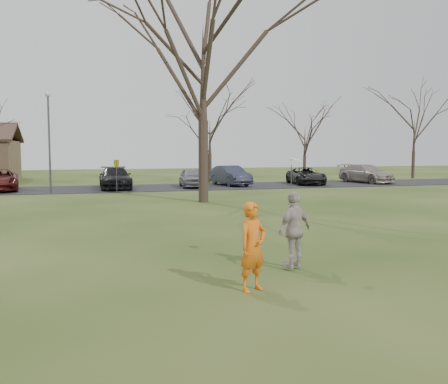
{
  "coord_description": "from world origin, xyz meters",
  "views": [
    {
      "loc": [
        -3.81,
        -9.46,
        2.73
      ],
      "look_at": [
        0.0,
        4.0,
        1.5
      ],
      "focal_mm": 38.98,
      "sensor_mm": 36.0,
      "label": 1
    }
  ],
  "objects_px": {
    "car_6": "(306,176)",
    "lamp_post": "(49,129)",
    "car_5": "(230,175)",
    "car_3": "(115,178)",
    "car_4": "(192,178)",
    "player_defender": "(253,247)",
    "catching_play": "(294,229)",
    "big_tree": "(203,65)",
    "car_7": "(366,174)"
  },
  "relations": [
    {
      "from": "player_defender",
      "to": "catching_play",
      "type": "distance_m",
      "value": 1.95
    },
    {
      "from": "big_tree",
      "to": "catching_play",
      "type": "bearing_deg",
      "value": -95.21
    },
    {
      "from": "car_5",
      "to": "big_tree",
      "type": "distance_m",
      "value": 13.01
    },
    {
      "from": "player_defender",
      "to": "big_tree",
      "type": "height_order",
      "value": "big_tree"
    },
    {
      "from": "catching_play",
      "to": "lamp_post",
      "type": "bearing_deg",
      "value": 106.94
    },
    {
      "from": "catching_play",
      "to": "lamp_post",
      "type": "distance_m",
      "value": 23.14
    },
    {
      "from": "car_7",
      "to": "lamp_post",
      "type": "xyz_separation_m",
      "value": [
        -24.07,
        -2.86,
        3.19
      ]
    },
    {
      "from": "car_5",
      "to": "car_6",
      "type": "relative_size",
      "value": 0.95
    },
    {
      "from": "player_defender",
      "to": "car_5",
      "type": "distance_m",
      "value": 27.23
    },
    {
      "from": "car_3",
      "to": "car_6",
      "type": "distance_m",
      "value": 14.47
    },
    {
      "from": "player_defender",
      "to": "big_tree",
      "type": "relative_size",
      "value": 0.12
    },
    {
      "from": "car_4",
      "to": "car_6",
      "type": "height_order",
      "value": "car_4"
    },
    {
      "from": "car_4",
      "to": "big_tree",
      "type": "relative_size",
      "value": 0.29
    },
    {
      "from": "player_defender",
      "to": "car_5",
      "type": "xyz_separation_m",
      "value": [
        7.34,
        26.22,
        -0.08
      ]
    },
    {
      "from": "car_5",
      "to": "lamp_post",
      "type": "height_order",
      "value": "lamp_post"
    },
    {
      "from": "car_6",
      "to": "car_7",
      "type": "height_order",
      "value": "car_7"
    },
    {
      "from": "player_defender",
      "to": "car_5",
      "type": "bearing_deg",
      "value": 49.49
    },
    {
      "from": "car_5",
      "to": "lamp_post",
      "type": "xyz_separation_m",
      "value": [
        -12.57,
        -2.97,
        3.19
      ]
    },
    {
      "from": "car_3",
      "to": "lamp_post",
      "type": "relative_size",
      "value": 0.82
    },
    {
      "from": "car_6",
      "to": "catching_play",
      "type": "bearing_deg",
      "value": -107.72
    },
    {
      "from": "player_defender",
      "to": "car_6",
      "type": "relative_size",
      "value": 0.37
    },
    {
      "from": "car_6",
      "to": "lamp_post",
      "type": "distance_m",
      "value": 18.98
    },
    {
      "from": "catching_play",
      "to": "big_tree",
      "type": "xyz_separation_m",
      "value": [
        1.32,
        14.44,
        6.08
      ]
    },
    {
      "from": "car_5",
      "to": "lamp_post",
      "type": "relative_size",
      "value": 0.72
    },
    {
      "from": "car_3",
      "to": "car_4",
      "type": "bearing_deg",
      "value": -2.07
    },
    {
      "from": "lamp_post",
      "to": "big_tree",
      "type": "relative_size",
      "value": 0.45
    },
    {
      "from": "car_3",
      "to": "car_5",
      "type": "xyz_separation_m",
      "value": [
        8.51,
        0.69,
        -0.01
      ]
    },
    {
      "from": "car_7",
      "to": "lamp_post",
      "type": "distance_m",
      "value": 24.44
    },
    {
      "from": "car_7",
      "to": "player_defender",
      "type": "bearing_deg",
      "value": -138.52
    },
    {
      "from": "car_6",
      "to": "big_tree",
      "type": "relative_size",
      "value": 0.34
    },
    {
      "from": "catching_play",
      "to": "big_tree",
      "type": "bearing_deg",
      "value": 84.79
    },
    {
      "from": "car_6",
      "to": "lamp_post",
      "type": "bearing_deg",
      "value": -164.26
    },
    {
      "from": "car_6",
      "to": "car_5",
      "type": "bearing_deg",
      "value": -176.75
    },
    {
      "from": "car_4",
      "to": "car_7",
      "type": "height_order",
      "value": "car_7"
    },
    {
      "from": "car_5",
      "to": "lamp_post",
      "type": "bearing_deg",
      "value": -176.11
    },
    {
      "from": "player_defender",
      "to": "car_4",
      "type": "relative_size",
      "value": 0.43
    },
    {
      "from": "car_5",
      "to": "big_tree",
      "type": "bearing_deg",
      "value": -122.99
    },
    {
      "from": "car_3",
      "to": "big_tree",
      "type": "relative_size",
      "value": 0.37
    },
    {
      "from": "car_3",
      "to": "big_tree",
      "type": "xyz_separation_m",
      "value": [
        3.94,
        -9.78,
        6.22
      ]
    },
    {
      "from": "catching_play",
      "to": "car_7",
      "type": "bearing_deg",
      "value": 54.97
    },
    {
      "from": "car_6",
      "to": "catching_play",
      "type": "xyz_separation_m",
      "value": [
        -11.85,
        -24.4,
        0.23
      ]
    },
    {
      "from": "car_4",
      "to": "big_tree",
      "type": "xyz_separation_m",
      "value": [
        -1.42,
        -9.56,
        6.27
      ]
    },
    {
      "from": "player_defender",
      "to": "lamp_post",
      "type": "distance_m",
      "value": 24.03
    },
    {
      "from": "car_6",
      "to": "car_7",
      "type": "relative_size",
      "value": 0.93
    },
    {
      "from": "car_6",
      "to": "car_7",
      "type": "bearing_deg",
      "value": 12.31
    },
    {
      "from": "car_4",
      "to": "big_tree",
      "type": "distance_m",
      "value": 11.52
    },
    {
      "from": "car_6",
      "to": "lamp_post",
      "type": "xyz_separation_m",
      "value": [
        -18.53,
        -2.46,
        3.28
      ]
    },
    {
      "from": "player_defender",
      "to": "big_tree",
      "type": "distance_m",
      "value": 17.13
    },
    {
      "from": "big_tree",
      "to": "car_6",
      "type": "bearing_deg",
      "value": 43.39
    },
    {
      "from": "big_tree",
      "to": "car_7",
      "type": "bearing_deg",
      "value": 32.81
    }
  ]
}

